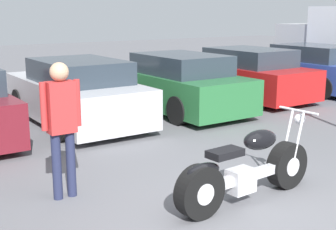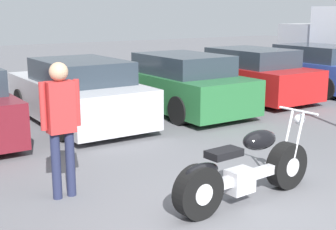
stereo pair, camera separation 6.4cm
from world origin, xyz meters
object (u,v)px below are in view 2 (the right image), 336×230
parked_car_green (178,84)px  parked_car_blue (311,69)px  person_standing (61,118)px  motorcycle (244,171)px  parked_car_red (246,75)px  parked_car_silver (78,93)px

parked_car_green → parked_car_blue: size_ratio=1.00×
parked_car_green → person_standing: 5.67m
parked_car_green → person_standing: person_standing is taller
motorcycle → parked_car_red: (4.99, 5.39, 0.23)m
motorcycle → parked_car_silver: 5.22m
motorcycle → parked_car_blue: 9.16m
parked_car_silver → person_standing: (-1.80, -3.81, 0.41)m
parked_car_green → parked_car_red: bearing=7.4°
parked_car_red → person_standing: bearing=-149.7°
motorcycle → parked_car_blue: bearing=35.0°
person_standing → parked_car_silver: bearing=64.7°
parked_car_blue → person_standing: 10.10m
parked_car_green → parked_car_blue: same height
parked_car_silver → parked_car_green: size_ratio=1.00×
motorcycle → parked_car_silver: parked_car_silver is taller
parked_car_green → parked_car_red: (2.51, 0.33, 0.00)m
parked_car_green → person_standing: (-4.31, -3.66, 0.41)m
parked_car_silver → parked_car_red: 5.02m
parked_car_silver → parked_car_green: (2.51, -0.15, 0.00)m
parked_car_green → parked_car_blue: (5.02, 0.19, 0.00)m
parked_car_green → parked_car_silver: bearing=176.6°
parked_car_red → person_standing: person_standing is taller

